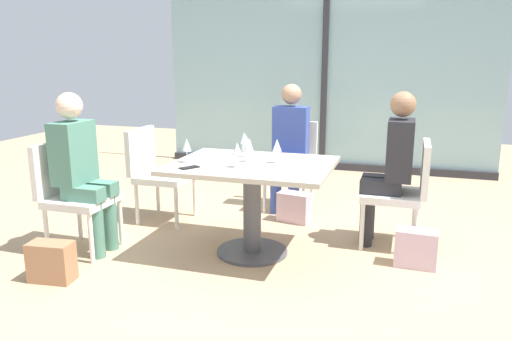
% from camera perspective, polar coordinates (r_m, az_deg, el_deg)
% --- Properties ---
extents(ground_plane, '(12.00, 12.00, 0.00)m').
position_cam_1_polar(ground_plane, '(3.98, -0.44, -9.48)').
color(ground_plane, tan).
extents(window_wall_backdrop, '(4.47, 0.10, 2.70)m').
position_cam_1_polar(window_wall_backdrop, '(6.79, 7.95, 10.33)').
color(window_wall_backdrop, '#92B7BC').
rests_on(window_wall_backdrop, ground_plane).
extents(dining_table_main, '(1.21, 0.95, 0.73)m').
position_cam_1_polar(dining_table_main, '(3.80, -0.45, -1.82)').
color(dining_table_main, '#BCB29E').
rests_on(dining_table_main, ground_plane).
extents(chair_side_end, '(0.50, 0.46, 0.87)m').
position_cam_1_polar(chair_side_end, '(4.16, -20.56, -2.10)').
color(chair_side_end, silver).
rests_on(chair_side_end, ground_plane).
extents(chair_near_window, '(0.46, 0.51, 0.87)m').
position_cam_1_polar(chair_near_window, '(5.05, 4.13, 1.30)').
color(chair_near_window, silver).
rests_on(chair_near_window, ground_plane).
extents(chair_far_right, '(0.50, 0.46, 0.87)m').
position_cam_1_polar(chair_far_right, '(4.15, 16.72, -1.85)').
color(chair_far_right, silver).
rests_on(chair_far_right, ground_plane).
extents(chair_far_left, '(0.50, 0.46, 0.87)m').
position_cam_1_polar(chair_far_left, '(4.71, -11.50, 0.22)').
color(chair_far_left, silver).
rests_on(chair_far_left, ground_plane).
extents(person_side_end, '(0.39, 0.34, 1.26)m').
position_cam_1_polar(person_side_end, '(4.05, -19.57, 0.54)').
color(person_side_end, '#4C7F6B').
rests_on(person_side_end, ground_plane).
extents(person_near_window, '(0.34, 0.39, 1.26)m').
position_cam_1_polar(person_near_window, '(4.91, 3.87, 3.38)').
color(person_near_window, '#384C9E').
rests_on(person_near_window, ground_plane).
extents(person_far_right, '(0.39, 0.34, 1.26)m').
position_cam_1_polar(person_far_right, '(4.10, 15.38, 1.00)').
color(person_far_right, '#28282D').
rests_on(person_far_right, ground_plane).
extents(wine_glass_0, '(0.07, 0.07, 0.18)m').
position_cam_1_polar(wine_glass_0, '(3.79, -0.82, 2.99)').
color(wine_glass_0, silver).
rests_on(wine_glass_0, dining_table_main).
extents(wine_glass_1, '(0.07, 0.07, 0.18)m').
position_cam_1_polar(wine_glass_1, '(3.96, -1.19, 3.44)').
color(wine_glass_1, silver).
rests_on(wine_glass_1, dining_table_main).
extents(wine_glass_2, '(0.07, 0.07, 0.18)m').
position_cam_1_polar(wine_glass_2, '(3.74, 2.44, 2.85)').
color(wine_glass_2, silver).
rests_on(wine_glass_2, dining_table_main).
extents(wine_glass_3, '(0.07, 0.07, 0.18)m').
position_cam_1_polar(wine_glass_3, '(3.59, -2.20, 2.42)').
color(wine_glass_3, silver).
rests_on(wine_glass_3, dining_table_main).
extents(wine_glass_4, '(0.07, 0.07, 0.18)m').
position_cam_1_polar(wine_glass_4, '(4.07, -1.37, 3.69)').
color(wine_glass_4, silver).
rests_on(wine_glass_4, dining_table_main).
extents(wine_glass_5, '(0.07, 0.07, 0.18)m').
position_cam_1_polar(wine_glass_5, '(3.80, -8.01, 2.89)').
color(wine_glass_5, silver).
rests_on(wine_glass_5, dining_table_main).
extents(coffee_cup, '(0.08, 0.08, 0.09)m').
position_cam_1_polar(coffee_cup, '(4.19, -1.10, 2.77)').
color(coffee_cup, white).
rests_on(coffee_cup, dining_table_main).
extents(cell_phone_on_table, '(0.14, 0.16, 0.01)m').
position_cam_1_polar(cell_phone_on_table, '(3.62, -7.71, 0.35)').
color(cell_phone_on_table, black).
rests_on(cell_phone_on_table, dining_table_main).
extents(handbag_0, '(0.32, 0.19, 0.28)m').
position_cam_1_polar(handbag_0, '(3.74, -22.54, -9.71)').
color(handbag_0, '#A3704C').
rests_on(handbag_0, ground_plane).
extents(handbag_1, '(0.33, 0.21, 0.28)m').
position_cam_1_polar(handbag_1, '(4.66, 4.44, -4.25)').
color(handbag_1, beige).
rests_on(handbag_1, ground_plane).
extents(handbag_2, '(0.31, 0.18, 0.28)m').
position_cam_1_polar(handbag_2, '(3.87, 18.00, -8.55)').
color(handbag_2, beige).
rests_on(handbag_2, ground_plane).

